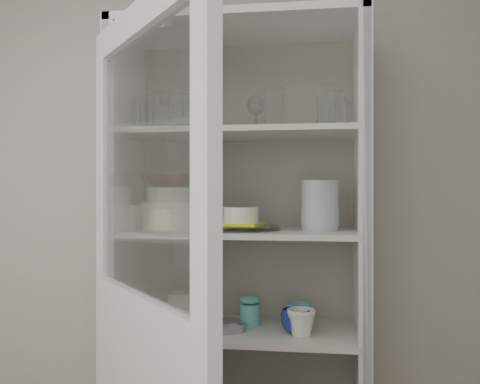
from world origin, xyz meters
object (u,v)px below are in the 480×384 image
Objects in this scene: white_ramekin at (241,215)px; white_canister at (181,308)px; terracotta_bowl at (170,181)px; cream_bowl at (170,195)px; mug_teal at (299,315)px; goblet_0 at (194,118)px; goblet_1 at (255,115)px; cupboard_door at (144,370)px; yellow_trivet at (241,224)px; plate_stack_front at (170,216)px; goblet_3 at (341,113)px; goblet_2 at (256,113)px; measuring_cups at (227,326)px; grey_bowl_stack at (320,205)px; teal_jar at (250,312)px; mug_blue at (296,321)px; glass_platter at (241,228)px; pantry_cabinet at (242,304)px; mug_white at (301,323)px.

white_ramekin reaches higher than white_canister.
terracotta_bowl reaches higher than white_canister.
cream_bowl reaches higher than mug_teal.
goblet_0 is 0.28m from goblet_1.
yellow_trivet is at bearing 118.62° from cupboard_door.
cupboard_door is 0.71m from plate_stack_front.
goblet_3 is (0.63, 0.65, 0.87)m from cupboard_door.
goblet_2 is 0.88m from measuring_cups.
grey_bowl_stack reaches higher than white_ramekin.
teal_jar is 0.29m from white_canister.
white_canister is (-0.49, 0.08, 0.02)m from mug_blue.
yellow_trivet is (0.00, 0.00, 0.01)m from glass_platter.
plate_stack_front reaches higher than teal_jar.
pantry_cabinet is 0.26m from mug_blue.
cream_bowl is (-0.07, -0.13, -0.34)m from goblet_0.
goblet_0 is 1.30× the size of mug_blue.
goblet_3 reaches higher than measuring_cups.
terracotta_bowl is 2.18× the size of mug_teal.
yellow_trivet is at bearing -85.18° from pantry_cabinet.
white_ramekin is (-0.05, -0.09, -0.43)m from goblet_2.
yellow_trivet is (0.29, 0.00, -0.03)m from plate_stack_front.
cupboard_door is 0.81m from terracotta_bowl.
pantry_cabinet is 18.90× the size of mug_white.
grey_bowl_stack is at bearing 96.94° from cupboard_door.
cream_bowl is 0.61m from grey_bowl_stack.
terracotta_bowl is 0.34m from yellow_trivet.
terracotta_bowl reaches higher than plate_stack_front.
goblet_1 is 0.80× the size of cream_bowl.
mug_teal is (0.24, -0.01, -0.03)m from pantry_cabinet.
goblet_3 is at bearing 8.29° from cream_bowl.
mug_teal is at bearing 104.78° from cupboard_door.
plate_stack_front is 1.13× the size of terracotta_bowl.
white_canister is at bearing 58.99° from cream_bowl.
pantry_cabinet is 6.59× the size of glass_platter.
goblet_0 is at bearing 62.55° from white_canister.
teal_jar is 0.94× the size of measuring_cups.
teal_jar is 0.14m from measuring_cups.
measuring_cups is at bearing -10.36° from plate_stack_front.
white_canister is (0.03, 0.05, -0.39)m from plate_stack_front.
pantry_cabinet is 10.50× the size of grey_bowl_stack.
mug_teal is (-0.17, -0.02, -0.84)m from goblet_3.
grey_bowl_stack is (0.54, -0.11, -0.38)m from goblet_0.
goblet_0 is 0.67m from grey_bowl_stack.
measuring_cups is at bearing 121.82° from cupboard_door.
cream_bowl is (-0.07, 0.55, 0.53)m from cupboard_door.
cupboard_door reaches higher than goblet_1.
cream_bowl is at bearing -163.01° from pantry_cabinet.
plate_stack_front reaches higher than mug_white.
goblet_0 is at bearing -175.98° from mug_teal.
mug_blue is at bearing -19.33° from goblet_0.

